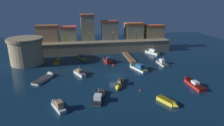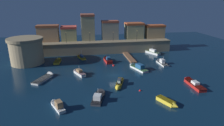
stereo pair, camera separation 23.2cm
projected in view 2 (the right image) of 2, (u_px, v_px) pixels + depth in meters
The scene contains 24 objects.
ground_plane at pixel (115, 75), 46.99m from camera, with size 114.68×114.68×0.00m, color #0C2338.
quay_wall at pixel (104, 47), 65.96m from camera, with size 46.43×3.92×3.98m.
old_town_backdrop at pixel (100, 31), 67.99m from camera, with size 44.71×5.49×9.06m.
fortress_tower at pixel (26, 51), 54.64m from camera, with size 9.62×9.62×7.41m.
pier_dock at pixel (129, 57), 60.69m from camera, with size 1.72×11.24×0.70m.
quay_lamp_0 at pixel (66, 36), 62.66m from camera, with size 0.32×0.32×3.53m.
quay_lamp_1 at pixel (90, 35), 63.92m from camera, with size 0.32×0.32×3.31m.
quay_lamp_2 at pixel (113, 35), 65.18m from camera, with size 0.32×0.32×3.22m.
quay_lamp_3 at pixel (137, 34), 66.45m from camera, with size 0.32×0.32×3.49m.
moored_boat_0 at pixel (161, 62), 55.85m from camera, with size 1.87×6.37×2.88m.
moored_boat_1 at pixel (57, 105), 32.94m from camera, with size 3.21×5.12×1.90m.
moored_boat_2 at pixel (107, 60), 57.52m from camera, with size 2.18×5.83×2.03m.
moored_boat_3 at pixel (99, 95), 36.49m from camera, with size 3.53×6.51×2.91m.
moored_boat_4 at pixel (58, 61), 57.01m from camera, with size 2.06×4.99×2.39m.
moored_boat_5 at pixel (150, 52), 66.24m from camera, with size 4.78×7.28×3.10m.
moored_boat_6 at pixel (137, 67), 51.43m from camera, with size 3.99×7.26×2.17m.
moored_boat_7 at pixel (78, 72), 47.58m from camera, with size 3.46×5.41×2.48m.
moored_boat_8 at pixel (119, 84), 41.20m from camera, with size 3.23×6.25×1.62m.
moored_boat_9 at pixel (168, 102), 34.00m from camera, with size 3.01×4.52×1.14m.
moored_boat_10 at pixel (192, 83), 41.84m from camera, with size 1.82×7.17×1.68m.
moored_boat_11 at pixel (81, 57), 60.80m from camera, with size 3.06×5.36×3.05m.
moored_boat_12 at pixel (47, 77), 45.39m from camera, with size 4.84×7.11×1.74m.
mooring_buoy_0 at pixel (114, 66), 53.79m from camera, with size 0.67×0.67×0.67m, color red.
mooring_buoy_1 at pixel (140, 91), 39.07m from camera, with size 0.46×0.46×0.46m, color red.
Camera 2 is at (-7.91, -42.96, 17.60)m, focal length 31.05 mm.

